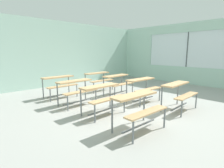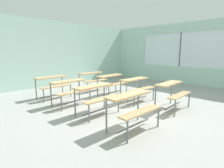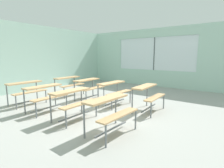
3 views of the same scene
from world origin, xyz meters
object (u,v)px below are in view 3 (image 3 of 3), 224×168
desk_bench_r1c0 (74,98)px  desk_bench_r0c0 (110,107)px  desk_bench_r3c1 (69,82)px  desk_bench_r3c0 (26,88)px  desk_bench_r2c1 (89,84)px  desk_bench_r1c1 (114,88)px  desk_bench_r0c1 (148,92)px  desk_bench_r2c0 (45,92)px

desk_bench_r1c0 → desk_bench_r0c0: bearing=-94.5°
desk_bench_r0c0 → desk_bench_r3c1: 3.93m
desk_bench_r3c0 → desk_bench_r3c1: same height
desk_bench_r0c0 → desk_bench_r3c0: same height
desk_bench_r1c0 → desk_bench_r2c1: 2.07m
desk_bench_r1c1 → desk_bench_r0c1: bearing=-85.3°
desk_bench_r1c0 → desk_bench_r2c0: bearing=91.7°
desk_bench_r1c1 → desk_bench_r3c0: 2.88m
desk_bench_r1c1 → desk_bench_r3c0: same height
desk_bench_r1c0 → desk_bench_r1c1: size_ratio=0.99×
desk_bench_r2c0 → desk_bench_r1c0: bearing=-89.2°
desk_bench_r0c0 → desk_bench_r1c1: size_ratio=1.00×
desk_bench_r2c0 → desk_bench_r3c1: 2.08m
desk_bench_r3c0 → desk_bench_r2c1: bearing=-34.6°
desk_bench_r2c0 → desk_bench_r0c0: bearing=-92.4°
desk_bench_r0c0 → desk_bench_r3c1: bearing=64.5°
desk_bench_r0c0 → desk_bench_r2c1: size_ratio=0.99×
desk_bench_r1c0 → desk_bench_r1c1: bearing=-1.4°
desk_bench_r0c0 → desk_bench_r2c1: same height
desk_bench_r1c1 → desk_bench_r2c0: size_ratio=1.00×
desk_bench_r1c1 → desk_bench_r2c1: bearing=89.5°
desk_bench_r2c1 → desk_bench_r3c1: 1.12m
desk_bench_r1c0 → desk_bench_r2c0: 1.16m
desk_bench_r0c1 → desk_bench_r1c1: size_ratio=1.00×
desk_bench_r1c0 → desk_bench_r0c1: bearing=-35.1°
desk_bench_r0c0 → desk_bench_r2c0: size_ratio=1.01×
desk_bench_r0c0 → desk_bench_r3c0: size_ratio=1.01×
desk_bench_r2c0 → desk_bench_r3c1: (1.77, 1.11, 0.00)m
desk_bench_r1c1 → desk_bench_r2c0: bearing=147.2°
desk_bench_r3c1 → desk_bench_r1c1: bearing=-91.5°
desk_bench_r0c0 → desk_bench_r3c0: 3.54m
desk_bench_r2c0 → desk_bench_r3c1: bearing=30.8°
desk_bench_r2c0 → desk_bench_r3c1: same height
desk_bench_r2c1 → desk_bench_r1c0: bearing=-149.1°
desk_bench_r3c0 → desk_bench_r2c0: bearing=-92.6°
desk_bench_r0c0 → desk_bench_r1c0: 1.23m
desk_bench_r2c1 → desk_bench_r0c1: bearing=-92.4°
desk_bench_r1c0 → desk_bench_r1c1: (1.68, -0.03, 0.00)m
desk_bench_r0c0 → desk_bench_r2c0: (0.05, 2.38, 0.00)m
desk_bench_r2c1 → desk_bench_r3c0: size_ratio=1.02×
desk_bench_r0c1 → desk_bench_r0c0: bearing=178.6°
desk_bench_r3c1 → desk_bench_r2c0: bearing=-148.3°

